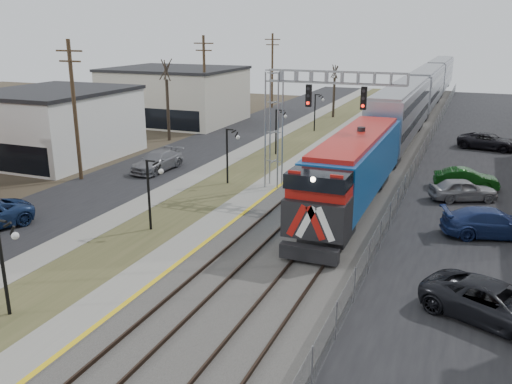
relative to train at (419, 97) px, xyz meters
The scene contains 21 objects.
street_west 31.26m from the train, 123.11° to the right, with size 7.00×120.00×0.04m, color black.
sidewalk 29.05m from the train, 115.62° to the right, with size 2.00×120.00×0.08m, color gray.
grass_median 27.90m from the train, 110.02° to the right, with size 4.00×120.00×0.06m, color #424625.
platform 27.01m from the train, 104.00° to the right, with size 2.00×120.00×0.24m, color gray.
ballast_bed 26.26m from the train, 93.29° to the right, with size 8.00×120.00×0.20m, color #595651.
platform_edge 26.80m from the train, 102.17° to the right, with size 0.24×120.00×0.01m, color gold.
track_near 26.44m from the train, 97.65° to the right, with size 1.58×120.00×0.15m.
track_far 26.20m from the train, 90.00° to the right, with size 1.58×120.00×0.15m.
train is the anchor object (origin of this frame).
signal_gantry 33.46m from the train, 97.37° to the right, with size 9.00×1.07×8.15m.
lampposts 43.84m from the train, 102.52° to the right, with size 0.14×62.14×4.00m.
utility_poles 41.30m from the train, 119.01° to the right, with size 0.28×80.28×10.00m.
fence 26.29m from the train, 84.09° to the right, with size 0.04×120.00×1.60m, color gray.
buildings_west 45.40m from the train, 125.71° to the right, with size 14.00×67.00×7.00m.
bare_trees 28.65m from the train, 129.34° to the right, with size 12.30×42.30×5.95m.
car_lot_c 47.27m from the train, 80.32° to the right, with size 2.52×5.46×1.52m, color black.
car_lot_d 37.96m from the train, 77.95° to the right, with size 2.13×5.24×1.52m, color navy.
car_lot_e 31.62m from the train, 78.59° to the right, with size 1.70×4.23×1.44m, color gray.
car_lot_f 28.83m from the train, 77.30° to the right, with size 1.48×4.25×1.40m, color #0A360C.
car_street_b 35.73m from the train, 116.83° to the right, with size 2.10×5.17×1.50m, color slate.
car_lot_g 15.90m from the train, 60.44° to the right, with size 2.44×5.29×1.47m, color black.
Camera 1 is at (11.98, -5.75, 10.75)m, focal length 38.00 mm.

